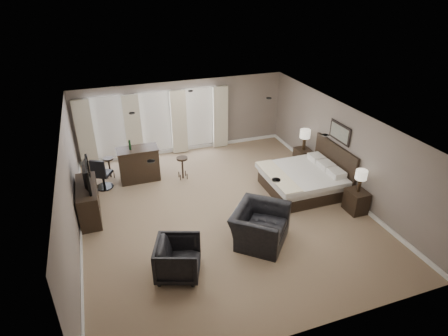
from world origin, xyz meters
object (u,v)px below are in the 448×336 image
object	(u,v)px
bar_counter	(139,164)
desk_chair	(102,173)
tv	(85,184)
armchair_far	(178,257)
armchair_near	(260,220)
bed	(302,171)
nightstand_far	(303,158)
lamp_near	(360,181)
lamp_far	(305,140)
bar_stool_right	(183,168)
bar_stool_left	(110,168)
dresser	(89,201)
nightstand_near	(356,201)

from	to	relation	value
bar_counter	desk_chair	world-z (taller)	bar_counter
tv	armchair_far	distance (m)	3.49
armchair_near	bed	bearing A→B (deg)	-9.68
armchair_near	armchair_far	bearing A→B (deg)	143.84
nightstand_far	tv	world-z (taller)	tv
nightstand_far	bar_counter	xyz separation A→B (m)	(-5.36, 0.88, 0.24)
lamp_near	bar_counter	world-z (taller)	lamp_near
lamp_far	armchair_far	xyz separation A→B (m)	(-5.17, -3.68, -0.50)
tv	armchair_near	bearing A→B (deg)	-122.65
nightstand_far	armchair_near	size ratio (longest dim) A/B	0.45
nightstand_far	armchair_far	size ratio (longest dim) A/B	0.65
bar_stool_right	nightstand_far	bearing A→B (deg)	-7.11
bed	armchair_far	size ratio (longest dim) A/B	2.26
lamp_near	desk_chair	bearing A→B (deg)	150.77
bar_counter	bar_stool_left	distance (m)	1.02
bed	lamp_far	size ratio (longest dim) A/B	3.05
armchair_near	desk_chair	world-z (taller)	armchair_near
nightstand_far	armchair_near	bearing A→B (deg)	-133.51
armchair_far	dresser	bearing A→B (deg)	50.60
nightstand_near	lamp_far	size ratio (longest dim) A/B	0.90
lamp_far	armchair_far	distance (m)	6.37
nightstand_far	lamp_near	distance (m)	2.97
bed	nightstand_near	size ratio (longest dim) A/B	3.38
lamp_far	bar_stool_right	bearing A→B (deg)	172.89
bed	desk_chair	world-z (taller)	bed
dresser	tv	bearing A→B (deg)	0.00
nightstand_far	lamp_far	bearing A→B (deg)	0.00
armchair_near	bar_counter	xyz separation A→B (m)	(-2.32, 4.07, -0.05)
bed	dresser	size ratio (longest dim) A/B	1.34
lamp_near	desk_chair	distance (m)	7.43
lamp_far	bar_counter	bearing A→B (deg)	170.71
tv	armchair_near	size ratio (longest dim) A/B	0.83
bar_stool_left	armchair_far	bearing A→B (deg)	-78.01
nightstand_far	bar_stool_right	distance (m)	4.08
nightstand_far	lamp_near	size ratio (longest dim) A/B	0.97
dresser	bar_stool_right	world-z (taller)	dresser
bed	nightstand_near	world-z (taller)	bed
bar_stool_left	desk_chair	distance (m)	0.69
desk_chair	lamp_far	bearing A→B (deg)	-157.28
nightstand_near	armchair_far	xyz separation A→B (m)	(-5.17, -0.78, 0.16)
dresser	desk_chair	distance (m)	1.50
armchair_near	bar_counter	size ratio (longest dim) A/B	1.09
armchair_near	nightstand_far	bearing A→B (deg)	-2.36
bed	lamp_near	world-z (taller)	bed
bed	bar_stool_left	distance (m)	6.05
nightstand_far	desk_chair	bearing A→B (deg)	173.62
dresser	bar_stool_right	bearing A→B (deg)	22.95
dresser	nightstand_far	bearing A→B (deg)	5.86
armchair_far	bar_stool_left	world-z (taller)	armchair_far
armchair_far	nightstand_far	bearing A→B (deg)	-34.46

